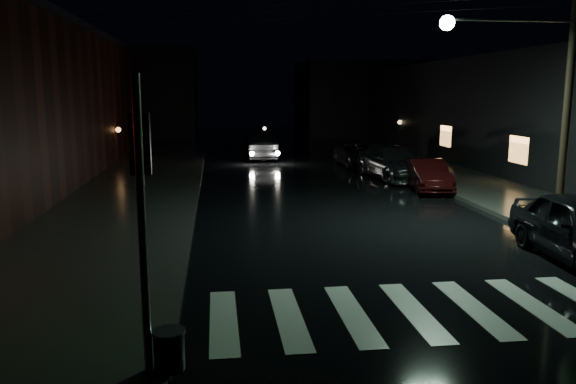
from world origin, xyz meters
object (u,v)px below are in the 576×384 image
object	(u,v)px
parked_car_c	(393,162)
parked_car_d	(361,155)
parked_car_b	(427,175)
oncoming_car	(259,146)

from	to	relation	value
parked_car_c	parked_car_d	xyz separation A→B (m)	(-0.39, 4.56, -0.12)
parked_car_b	oncoming_car	distance (m)	13.75
parked_car_c	parked_car_d	bearing A→B (deg)	88.31
parked_car_b	parked_car_d	size ratio (longest dim) A/B	0.83
parked_car_b	parked_car_c	size ratio (longest dim) A/B	0.74
parked_car_d	oncoming_car	size ratio (longest dim) A/B	0.98
parked_car_b	parked_car_d	xyz separation A→B (m)	(-0.82, 7.90, 0.01)
parked_car_b	parked_car_c	xyz separation A→B (m)	(-0.43, 3.34, 0.13)
parked_car_c	oncoming_car	bearing A→B (deg)	116.17
parked_car_b	oncoming_car	bearing A→B (deg)	124.43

